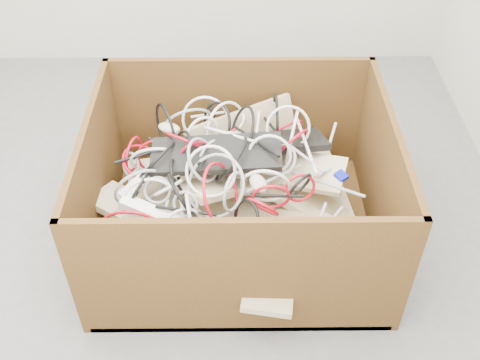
{
  "coord_description": "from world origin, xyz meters",
  "views": [
    {
      "loc": [
        0.28,
        -1.66,
        1.84
      ],
      "look_at": [
        0.3,
        0.03,
        0.3
      ],
      "focal_mm": 43.05,
      "sensor_mm": 36.0,
      "label": 1
    }
  ],
  "objects_px": {
    "cardboard_box": "(236,210)",
    "power_strip_left": "(149,176)",
    "power_strip_right": "(157,216)",
    "vga_plug": "(341,176)"
  },
  "relations": [
    {
      "from": "cardboard_box",
      "to": "power_strip_right",
      "type": "bearing_deg",
      "value": -141.0
    },
    {
      "from": "vga_plug",
      "to": "power_strip_right",
      "type": "bearing_deg",
      "value": -109.61
    },
    {
      "from": "power_strip_right",
      "to": "vga_plug",
      "type": "height_order",
      "value": "power_strip_right"
    },
    {
      "from": "cardboard_box",
      "to": "power_strip_left",
      "type": "height_order",
      "value": "cardboard_box"
    },
    {
      "from": "power_strip_left",
      "to": "vga_plug",
      "type": "relative_size",
      "value": 5.98
    },
    {
      "from": "cardboard_box",
      "to": "power_strip_right",
      "type": "xyz_separation_m",
      "value": [
        -0.28,
        -0.23,
        0.2
      ]
    },
    {
      "from": "power_strip_right",
      "to": "power_strip_left",
      "type": "bearing_deg",
      "value": 125.9
    },
    {
      "from": "power_strip_left",
      "to": "power_strip_right",
      "type": "relative_size",
      "value": 0.94
    },
    {
      "from": "vga_plug",
      "to": "power_strip_left",
      "type": "bearing_deg",
      "value": -126.82
    },
    {
      "from": "cardboard_box",
      "to": "power_strip_left",
      "type": "bearing_deg",
      "value": -177.46
    }
  ]
}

